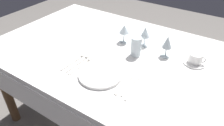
{
  "coord_description": "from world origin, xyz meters",
  "views": [
    {
      "loc": [
        0.63,
        -1.05,
        1.51
      ],
      "look_at": [
        0.04,
        -0.15,
        0.76
      ],
      "focal_mm": 34.19,
      "sensor_mm": 36.0,
      "label": 1
    }
  ],
  "objects_px": {
    "fork_outer": "(82,65)",
    "dinner_knife": "(126,83)",
    "fork_inner": "(80,63)",
    "spoon_soup": "(133,83)",
    "spoon_dessert": "(137,85)",
    "drink_tumbler": "(136,48)",
    "wine_glass_left": "(167,43)",
    "dinner_plate": "(101,74)",
    "fork_salad": "(75,61)",
    "coffee_cup_left": "(196,58)",
    "wine_glass_centre": "(124,30)",
    "wine_glass_right": "(145,33)"
  },
  "relations": [
    {
      "from": "dinner_knife",
      "to": "spoon_dessert",
      "type": "distance_m",
      "value": 0.06
    },
    {
      "from": "fork_outer",
      "to": "coffee_cup_left",
      "type": "bearing_deg",
      "value": 35.18
    },
    {
      "from": "spoon_dessert",
      "to": "wine_glass_centre",
      "type": "relative_size",
      "value": 1.61
    },
    {
      "from": "spoon_soup",
      "to": "spoon_dessert",
      "type": "xyz_separation_m",
      "value": [
        0.03,
        -0.01,
        0.0
      ]
    },
    {
      "from": "dinner_knife",
      "to": "drink_tumbler",
      "type": "relative_size",
      "value": 1.75
    },
    {
      "from": "spoon_dessert",
      "to": "wine_glass_right",
      "type": "bearing_deg",
      "value": 111.25
    },
    {
      "from": "fork_salad",
      "to": "dinner_knife",
      "type": "xyz_separation_m",
      "value": [
        0.38,
        -0.01,
        0.0
      ]
    },
    {
      "from": "fork_inner",
      "to": "wine_glass_centre",
      "type": "bearing_deg",
      "value": 75.94
    },
    {
      "from": "fork_inner",
      "to": "wine_glass_right",
      "type": "bearing_deg",
      "value": 59.99
    },
    {
      "from": "fork_outer",
      "to": "fork_inner",
      "type": "xyz_separation_m",
      "value": [
        -0.03,
        0.01,
        0.0
      ]
    },
    {
      "from": "fork_outer",
      "to": "fork_inner",
      "type": "relative_size",
      "value": 0.99
    },
    {
      "from": "fork_outer",
      "to": "dinner_knife",
      "type": "relative_size",
      "value": 0.96
    },
    {
      "from": "drink_tumbler",
      "to": "dinner_plate",
      "type": "bearing_deg",
      "value": -101.42
    },
    {
      "from": "fork_salad",
      "to": "dinner_knife",
      "type": "distance_m",
      "value": 0.38
    },
    {
      "from": "fork_inner",
      "to": "spoon_soup",
      "type": "distance_m",
      "value": 0.38
    },
    {
      "from": "spoon_dessert",
      "to": "coffee_cup_left",
      "type": "relative_size",
      "value": 2.09
    },
    {
      "from": "fork_salad",
      "to": "coffee_cup_left",
      "type": "relative_size",
      "value": 2.11
    },
    {
      "from": "dinner_knife",
      "to": "wine_glass_centre",
      "type": "distance_m",
      "value": 0.48
    },
    {
      "from": "fork_inner",
      "to": "spoon_dessert",
      "type": "height_order",
      "value": "spoon_dessert"
    },
    {
      "from": "drink_tumbler",
      "to": "fork_inner",
      "type": "bearing_deg",
      "value": -132.04
    },
    {
      "from": "fork_inner",
      "to": "spoon_soup",
      "type": "relative_size",
      "value": 1.04
    },
    {
      "from": "fork_salad",
      "to": "wine_glass_left",
      "type": "bearing_deg",
      "value": 39.4
    },
    {
      "from": "fork_outer",
      "to": "fork_inner",
      "type": "bearing_deg",
      "value": 158.08
    },
    {
      "from": "spoon_dessert",
      "to": "drink_tumbler",
      "type": "distance_m",
      "value": 0.32
    },
    {
      "from": "fork_outer",
      "to": "wine_glass_centre",
      "type": "xyz_separation_m",
      "value": [
        0.06,
        0.4,
        0.09
      ]
    },
    {
      "from": "dinner_plate",
      "to": "wine_glass_left",
      "type": "distance_m",
      "value": 0.48
    },
    {
      "from": "wine_glass_right",
      "to": "drink_tumbler",
      "type": "distance_m",
      "value": 0.15
    },
    {
      "from": "dinner_plate",
      "to": "wine_glass_right",
      "type": "xyz_separation_m",
      "value": [
        0.05,
        0.45,
        0.09
      ]
    },
    {
      "from": "fork_outer",
      "to": "spoon_dessert",
      "type": "distance_m",
      "value": 0.37
    },
    {
      "from": "fork_outer",
      "to": "spoon_dessert",
      "type": "height_order",
      "value": "spoon_dessert"
    },
    {
      "from": "fork_inner",
      "to": "spoon_soup",
      "type": "bearing_deg",
      "value": 2.34
    },
    {
      "from": "fork_outer",
      "to": "wine_glass_left",
      "type": "xyz_separation_m",
      "value": [
        0.39,
        0.38,
        0.1
      ]
    },
    {
      "from": "fork_salad",
      "to": "wine_glass_centre",
      "type": "distance_m",
      "value": 0.42
    },
    {
      "from": "wine_glass_left",
      "to": "dinner_plate",
      "type": "bearing_deg",
      "value": -120.13
    },
    {
      "from": "fork_inner",
      "to": "wine_glass_centre",
      "type": "distance_m",
      "value": 0.41
    },
    {
      "from": "coffee_cup_left",
      "to": "wine_glass_right",
      "type": "xyz_separation_m",
      "value": [
        -0.37,
        0.03,
        0.06
      ]
    },
    {
      "from": "dinner_plate",
      "to": "wine_glass_left",
      "type": "xyz_separation_m",
      "value": [
        0.23,
        0.4,
        0.09
      ]
    },
    {
      "from": "wine_glass_centre",
      "to": "wine_glass_left",
      "type": "bearing_deg",
      "value": -2.29
    },
    {
      "from": "dinner_knife",
      "to": "wine_glass_centre",
      "type": "xyz_separation_m",
      "value": [
        -0.25,
        0.4,
        0.09
      ]
    },
    {
      "from": "dinner_knife",
      "to": "wine_glass_left",
      "type": "relative_size",
      "value": 1.53
    },
    {
      "from": "fork_salad",
      "to": "drink_tumbler",
      "type": "distance_m",
      "value": 0.41
    },
    {
      "from": "dinner_knife",
      "to": "drink_tumbler",
      "type": "height_order",
      "value": "drink_tumbler"
    },
    {
      "from": "fork_outer",
      "to": "spoon_dessert",
      "type": "bearing_deg",
      "value": 2.69
    },
    {
      "from": "wine_glass_centre",
      "to": "wine_glass_left",
      "type": "distance_m",
      "value": 0.33
    },
    {
      "from": "fork_inner",
      "to": "fork_outer",
      "type": "bearing_deg",
      "value": -21.92
    },
    {
      "from": "spoon_soup",
      "to": "wine_glass_right",
      "type": "height_order",
      "value": "wine_glass_right"
    },
    {
      "from": "coffee_cup_left",
      "to": "dinner_knife",
      "type": "bearing_deg",
      "value": -122.7
    },
    {
      "from": "spoon_soup",
      "to": "drink_tumbler",
      "type": "bearing_deg",
      "value": 115.96
    },
    {
      "from": "spoon_dessert",
      "to": "wine_glass_centre",
      "type": "distance_m",
      "value": 0.5
    },
    {
      "from": "fork_inner",
      "to": "drink_tumbler",
      "type": "distance_m",
      "value": 0.38
    }
  ]
}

